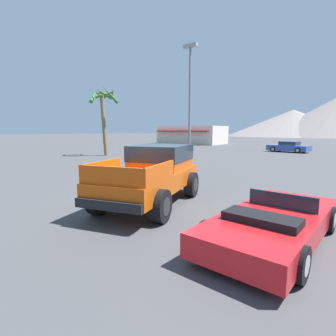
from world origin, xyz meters
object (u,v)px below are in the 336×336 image
(red_convertible_car, at_px, (274,223))
(palm_tree_tall, at_px, (104,105))
(parked_car_blue, at_px, (289,147))
(orange_pickup_truck, at_px, (155,170))
(street_lamp_post, at_px, (190,96))

(red_convertible_car, height_order, palm_tree_tall, palm_tree_tall)
(parked_car_blue, bearing_deg, palm_tree_tall, 148.72)
(parked_car_blue, relative_size, palm_tree_tall, 0.71)
(red_convertible_car, distance_m, parked_car_blue, 26.80)
(orange_pickup_truck, distance_m, parked_car_blue, 25.32)
(orange_pickup_truck, relative_size, street_lamp_post, 0.73)
(street_lamp_post, xyz_separation_m, palm_tree_tall, (-11.60, 3.20, 0.39))
(orange_pickup_truck, relative_size, red_convertible_car, 1.18)
(orange_pickup_truck, bearing_deg, street_lamp_post, 97.13)
(parked_car_blue, xyz_separation_m, palm_tree_tall, (-13.57, -15.16, 4.28))
(palm_tree_tall, bearing_deg, street_lamp_post, -15.40)
(red_convertible_car, xyz_separation_m, street_lamp_post, (-7.11, 7.95, 4.10))
(red_convertible_car, distance_m, street_lamp_post, 11.43)
(orange_pickup_truck, distance_m, red_convertible_car, 4.39)
(orange_pickup_truck, xyz_separation_m, red_convertible_car, (4.22, -1.01, -0.68))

